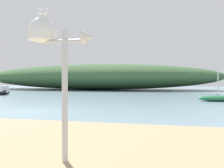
{
  "coord_description": "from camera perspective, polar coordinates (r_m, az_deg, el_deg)",
  "views": [
    {
      "loc": [
        7.35,
        -11.79,
        1.84
      ],
      "look_at": [
        3.76,
        4.99,
        1.56
      ],
      "focal_mm": 35.34,
      "sensor_mm": 36.0,
      "label": 1
    }
  ],
  "objects": [
    {
      "name": "ground_plane",
      "position": [
        14.01,
        -19.82,
        -6.67
      ],
      "size": [
        120.0,
        120.0,
        0.0
      ],
      "primitive_type": "plane",
      "color": "#7A99A8"
    },
    {
      "name": "seagull_on_radar",
      "position": [
        4.98,
        -17.42,
        17.43
      ],
      "size": [
        0.24,
        0.23,
        0.21
      ],
      "color": "orange",
      "rests_on": "mast_structure"
    },
    {
      "name": "motorboat_off_point",
      "position": [
        31.78,
        -26.53,
        -1.71
      ],
      "size": [
        3.83,
        2.78,
        1.16
      ],
      "color": "black",
      "rests_on": "ground"
    },
    {
      "name": "sailboat_inner_mooring",
      "position": [
        21.57,
        25.7,
        -3.3
      ],
      "size": [
        3.54,
        1.52,
        4.28
      ],
      "color": "#287A4C",
      "rests_on": "ground"
    },
    {
      "name": "mast_structure",
      "position": [
        4.78,
        -16.12,
        10.63
      ],
      "size": [
        1.38,
        0.58,
        2.94
      ],
      "color": "silver",
      "rests_on": "beach_sand"
    },
    {
      "name": "distant_hill",
      "position": [
        45.2,
        -4.02,
        1.83
      ],
      "size": [
        49.09,
        15.26,
        5.08
      ],
      "primitive_type": "ellipsoid",
      "color": "#3D6038",
      "rests_on": "ground"
    }
  ]
}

